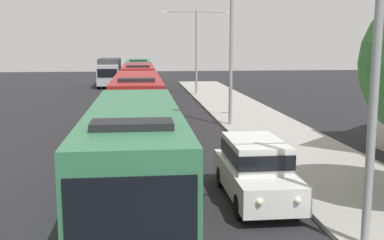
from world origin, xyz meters
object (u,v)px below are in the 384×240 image
(bus_second_in_line, at_px, (137,101))
(streetlamp_far, at_px, (196,42))
(bus_fourth_in_line, at_px, (139,73))
(white_suv, at_px, (255,167))
(bus_middle, at_px, (138,82))
(box_truck_oncoming, at_px, (109,71))
(streetlamp_mid, at_px, (231,40))
(bus_lead, at_px, (135,155))
(streetlamp_near, at_px, (377,44))

(bus_second_in_line, bearing_deg, streetlamp_far, 73.04)
(bus_fourth_in_line, bearing_deg, white_suv, -84.37)
(bus_middle, bearing_deg, bus_second_in_line, -90.00)
(box_truck_oncoming, relative_size, streetlamp_mid, 0.92)
(bus_lead, relative_size, box_truck_oncoming, 1.47)
(streetlamp_far, bearing_deg, bus_second_in_line, -106.96)
(bus_second_in_line, height_order, box_truck_oncoming, bus_second_in_line)
(bus_lead, xyz_separation_m, streetlamp_far, (5.40, 30.38, 3.30))
(streetlamp_mid, relative_size, streetlamp_far, 1.02)
(box_truck_oncoming, bearing_deg, streetlamp_far, -49.93)
(bus_middle, bearing_deg, white_suv, -81.67)
(streetlamp_near, bearing_deg, bus_second_in_line, 108.81)
(bus_fourth_in_line, height_order, streetlamp_mid, streetlamp_mid)
(bus_second_in_line, bearing_deg, box_truck_oncoming, 96.72)
(bus_middle, distance_m, streetlamp_near, 29.79)
(bus_middle, bearing_deg, box_truck_oncoming, 102.61)
(bus_fourth_in_line, relative_size, streetlamp_mid, 1.55)
(bus_lead, height_order, bus_fourth_in_line, same)
(white_suv, height_order, streetlamp_near, streetlamp_near)
(bus_lead, bearing_deg, streetlamp_near, -30.36)
(bus_fourth_in_line, height_order, streetlamp_near, streetlamp_near)
(bus_fourth_in_line, bearing_deg, bus_second_in_line, -90.00)
(bus_middle, bearing_deg, streetlamp_far, 39.26)
(streetlamp_near, xyz_separation_m, streetlamp_far, (0.00, 33.54, 0.17))
(white_suv, height_order, streetlamp_mid, streetlamp_mid)
(bus_second_in_line, height_order, bus_fourth_in_line, same)
(bus_lead, relative_size, white_suv, 2.16)
(bus_middle, height_order, streetlamp_near, streetlamp_near)
(bus_fourth_in_line, xyz_separation_m, streetlamp_near, (5.40, -41.40, 3.13))
(bus_second_in_line, bearing_deg, streetlamp_near, -71.19)
(streetlamp_far, bearing_deg, box_truck_oncoming, 130.07)
(bus_second_in_line, distance_m, streetlamp_near, 17.03)
(bus_second_in_line, xyz_separation_m, bus_middle, (-0.00, 13.28, -0.00))
(bus_lead, distance_m, streetlamp_mid, 15.02)
(streetlamp_near, height_order, streetlamp_mid, streetlamp_mid)
(bus_second_in_line, height_order, streetlamp_near, streetlamp_near)
(bus_middle, xyz_separation_m, streetlamp_near, (5.40, -29.13, 3.13))
(streetlamp_mid, bearing_deg, bus_fourth_in_line, 102.36)
(bus_lead, height_order, box_truck_oncoming, bus_lead)
(bus_lead, xyz_separation_m, streetlamp_near, (5.40, -3.16, 3.13))
(streetlamp_near, bearing_deg, white_suv, 113.71)
(bus_middle, relative_size, streetlamp_far, 1.40)
(bus_lead, xyz_separation_m, streetlamp_mid, (5.40, 13.61, 3.36))
(streetlamp_near, relative_size, streetlamp_far, 0.97)
(bus_fourth_in_line, xyz_separation_m, white_suv, (3.70, -37.53, -0.66))
(bus_lead, relative_size, bus_fourth_in_line, 0.87)
(white_suv, distance_m, streetlamp_mid, 13.62)
(streetlamp_mid, distance_m, streetlamp_far, 16.77)
(bus_lead, relative_size, streetlamp_near, 1.42)
(bus_lead, xyz_separation_m, bus_second_in_line, (0.00, 12.69, 0.00))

